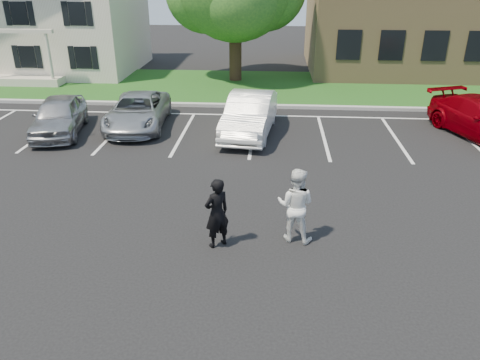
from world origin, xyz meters
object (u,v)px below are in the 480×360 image
Objects in this scene: car_silver_west at (59,116)px; car_silver_minivan at (138,111)px; car_white_sedan at (250,115)px; house at (52,7)px; man_black_suit at (217,213)px; man_white_shirt at (295,205)px.

car_silver_minivan is at bearing 7.85° from car_silver_west.
car_white_sedan is at bearing -8.02° from car_silver_west.
house is 17.71m from car_white_sedan.
man_white_shirt reaches higher than man_black_suit.
house is 13.72m from car_silver_west.
man_black_suit is at bearing 27.38° from man_white_shirt.
car_white_sedan reaches higher than car_silver_minivan.
house is at bearing 121.78° from car_silver_minivan.
car_silver_west is at bearing -170.36° from car_white_sedan.
house is at bearing -39.41° from man_white_shirt.
man_black_suit is at bearing -58.01° from house.
car_silver_minivan is at bearing -102.23° from man_black_suit.
car_silver_minivan is at bearing -39.19° from man_white_shirt.
house reaches higher than car_silver_minivan.
man_black_suit is at bearing -68.03° from car_silver_minivan.
man_white_shirt is 0.39× the size of car_silver_minivan.
man_white_shirt reaches higher than car_silver_minivan.
car_silver_minivan is (-6.19, 8.39, -0.27)m from man_white_shirt.
man_black_suit reaches higher than car_white_sedan.
car_silver_west is at bearing -85.59° from man_black_suit.
man_white_shirt is at bearing -53.78° from house.
house is 2.14× the size of car_white_sedan.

